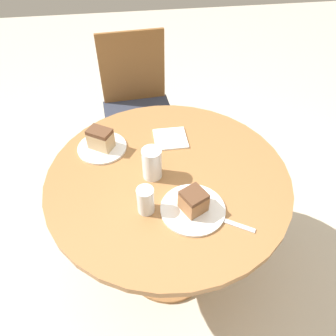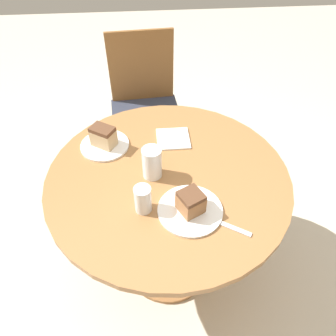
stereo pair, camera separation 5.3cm
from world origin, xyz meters
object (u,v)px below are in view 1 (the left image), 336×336
Objects in this scene: plate_near at (193,209)px; glass_lemonade at (146,201)px; plate_far at (102,148)px; cake_slice_far at (101,139)px; chair at (138,107)px; cake_slice_near at (193,201)px; glass_water at (152,165)px.

glass_lemonade reaches higher than plate_near.
plate_far is 0.05m from cake_slice_far.
chair is 8.22× the size of cake_slice_near.
chair reaches higher than cake_slice_near.
chair reaches higher than cake_slice_far.
plate_near is 1.12× the size of plate_far.
plate_far is at bearing -110.45° from chair.
cake_slice_far reaches higher than cake_slice_near.
glass_water reaches higher than plate_near.
chair is 7.38× the size of cake_slice_far.
plate_near is 1.96× the size of cake_slice_far.
chair is 1.11m from plate_near.
chair is at bearing 97.76° from cake_slice_near.
glass_water is (0.21, -0.20, 0.00)m from cake_slice_far.
glass_water reaches higher than glass_lemonade.
plate_near is 2.17× the size of glass_lemonade.
glass_lemonade is 0.82× the size of glass_water.
chair reaches higher than glass_lemonade.
cake_slice_near is (0.34, -0.40, 0.05)m from plate_far.
cake_slice_far reaches higher than plate_far.
plate_far is (-0.34, 0.40, 0.00)m from plate_near.
cake_slice_near is 0.24m from glass_water.
cake_slice_far is at bearing 130.18° from plate_near.
cake_slice_near is (0.15, -1.07, 0.30)m from chair.
cake_slice_far is at bearing -110.45° from chair.
glass_water reaches higher than plate_far.
glass_water is at bearing -43.79° from plate_far.
chair is 0.92m from glass_water.
glass_water is at bearing 122.97° from cake_slice_near.
cake_slice_near is 0.82× the size of glass_water.
chair is 6.73× the size of glass_water.
plate_near is 0.18m from glass_lemonade.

